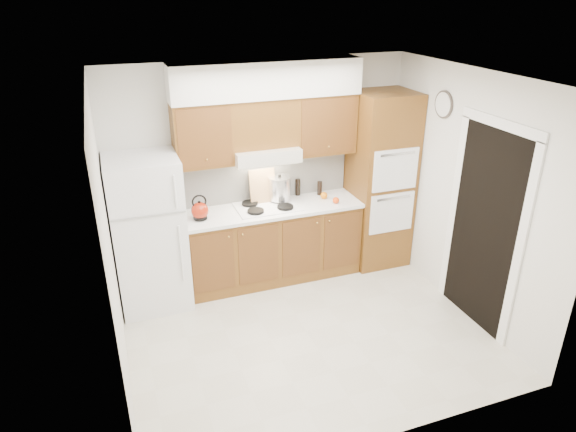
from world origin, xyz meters
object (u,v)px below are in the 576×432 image
Objects in this scene: oven_cabinet at (380,181)px; stock_pot at (280,188)px; kettle at (200,211)px; fridge at (149,233)px.

stock_pot is at bearing 172.69° from oven_cabinet.
oven_cabinet is 2.28m from kettle.
oven_cabinet is at bearing -7.31° from stock_pot.
stock_pot is (1.58, 0.20, 0.25)m from fridge.
fridge is 0.78× the size of oven_cabinet.
oven_cabinet is 1.28m from stock_pot.
fridge is 1.61m from stock_pot.
stock_pot is (1.01, 0.20, 0.06)m from kettle.
stock_pot is (-1.27, 0.16, 0.01)m from oven_cabinet.
kettle is 0.71× the size of stock_pot.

